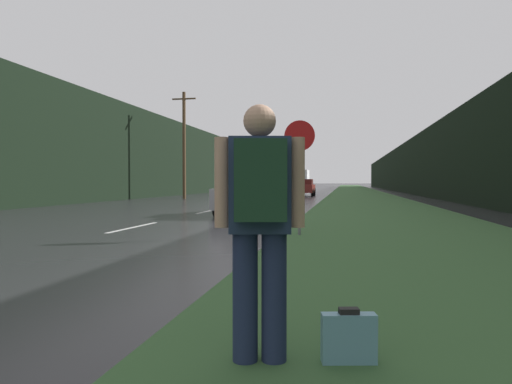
% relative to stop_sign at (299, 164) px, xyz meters
% --- Properties ---
extents(grass_verge, '(6.00, 240.00, 0.02)m').
position_rel_stop_sign_xyz_m(grass_verge, '(2.52, 28.88, -1.70)').
color(grass_verge, '#33562D').
rests_on(grass_verge, ground_plane).
extents(lane_stripe_c, '(0.12, 3.00, 0.01)m').
position_rel_stop_sign_xyz_m(lane_stripe_c, '(-4.75, 1.04, -1.70)').
color(lane_stripe_c, silver).
rests_on(lane_stripe_c, ground_plane).
extents(lane_stripe_d, '(0.12, 3.00, 0.01)m').
position_rel_stop_sign_xyz_m(lane_stripe_d, '(-4.75, 8.04, -1.70)').
color(lane_stripe_d, silver).
rests_on(lane_stripe_d, ground_plane).
extents(lane_stripe_e, '(0.12, 3.00, 0.01)m').
position_rel_stop_sign_xyz_m(lane_stripe_e, '(-4.75, 15.04, -1.70)').
color(lane_stripe_e, silver).
rests_on(lane_stripe_e, ground_plane).
extents(treeline_far_side, '(2.00, 140.00, 6.79)m').
position_rel_stop_sign_xyz_m(treeline_far_side, '(-15.02, 38.88, 1.69)').
color(treeline_far_side, black).
rests_on(treeline_far_side, ground_plane).
extents(treeline_near_side, '(2.00, 140.00, 5.63)m').
position_rel_stop_sign_xyz_m(treeline_near_side, '(8.52, 38.88, 1.11)').
color(treeline_near_side, black).
rests_on(treeline_near_side, ground_plane).
extents(utility_pole_far, '(1.80, 0.24, 7.85)m').
position_rel_stop_sign_xyz_m(utility_pole_far, '(-10.59, 21.14, 2.35)').
color(utility_pole_far, '#4C3823').
rests_on(utility_pole_far, ground_plane).
extents(stop_sign, '(0.73, 0.07, 2.73)m').
position_rel_stop_sign_xyz_m(stop_sign, '(0.00, 0.00, 0.00)').
color(stop_sign, slate).
rests_on(stop_sign, ground_plane).
extents(hitchhiker_with_backpack, '(0.62, 0.49, 1.82)m').
position_rel_stop_sign_xyz_m(hitchhiker_with_backpack, '(0.49, -7.68, -0.66)').
color(hitchhiker_with_backpack, '#1E2847').
rests_on(hitchhiker_with_backpack, ground_plane).
extents(suitcase, '(0.39, 0.18, 0.40)m').
position_rel_stop_sign_xyz_m(suitcase, '(1.10, -7.56, -1.52)').
color(suitcase, '#6093A8').
rests_on(suitcase, ground_plane).
extents(car_passing_near, '(1.95, 4.31, 1.47)m').
position_rel_stop_sign_xyz_m(car_passing_near, '(-2.62, 6.48, -0.96)').
color(car_passing_near, '#9E9EA3').
rests_on(car_passing_near, ground_plane).
extents(car_passing_far, '(2.00, 4.10, 1.49)m').
position_rel_stop_sign_xyz_m(car_passing_far, '(-2.62, 29.84, -0.95)').
color(car_passing_far, maroon).
rests_on(car_passing_far, ground_plane).
extents(car_oncoming, '(1.90, 4.66, 1.35)m').
position_rel_stop_sign_xyz_m(car_oncoming, '(-6.88, 31.00, -1.02)').
color(car_oncoming, '#9E9EA3').
rests_on(car_oncoming, ground_plane).
extents(delivery_truck, '(2.47, 7.90, 3.41)m').
position_rel_stop_sign_xyz_m(delivery_truck, '(-6.88, 75.20, 0.09)').
color(delivery_truck, gray).
rests_on(delivery_truck, ground_plane).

